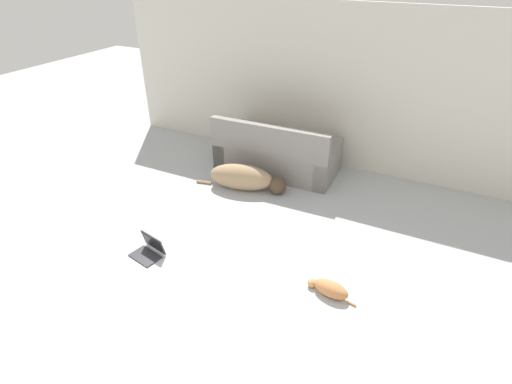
% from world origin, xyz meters
% --- Properties ---
extents(ground_plane, '(20.00, 20.00, 0.00)m').
position_xyz_m(ground_plane, '(0.00, 0.00, 0.00)').
color(ground_plane, '#ADB2B7').
extents(wall_back, '(7.30, 0.06, 2.46)m').
position_xyz_m(wall_back, '(0.00, 4.23, 1.23)').
color(wall_back, beige).
rests_on(wall_back, ground_plane).
extents(couch, '(1.88, 0.91, 0.89)m').
position_xyz_m(couch, '(-0.58, 3.55, 0.28)').
color(couch, gray).
rests_on(couch, ground_plane).
extents(dog, '(1.39, 0.55, 0.39)m').
position_xyz_m(dog, '(-0.75, 2.82, 0.19)').
color(dog, '#A38460').
rests_on(dog, ground_plane).
extents(cat, '(0.54, 0.23, 0.17)m').
position_xyz_m(cat, '(1.01, 1.33, 0.08)').
color(cat, '#BC7A47').
rests_on(cat, ground_plane).
extents(laptop_open, '(0.40, 0.34, 0.24)m').
position_xyz_m(laptop_open, '(-1.05, 1.02, 0.08)').
color(laptop_open, '#2D2D33').
rests_on(laptop_open, ground_plane).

